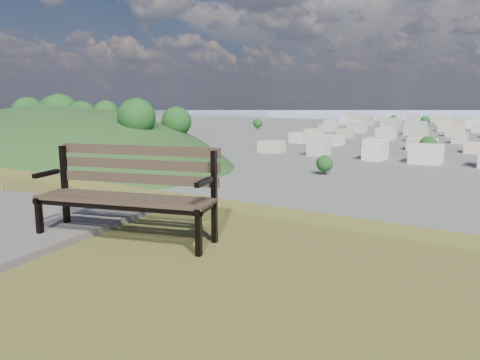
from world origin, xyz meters
The scene contains 2 objects.
park_bench centered at (-0.97, 2.57, 25.50)m, with size 1.79×1.01×0.89m.
green_wooded_hill centered at (-164.86, 117.95, 0.13)m, with size 180.95×144.76×90.48m.
Camera 1 is at (2.29, -0.53, 26.35)m, focal length 35.00 mm.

